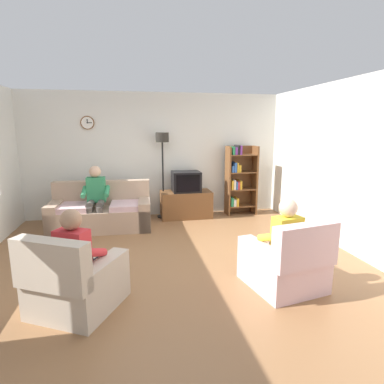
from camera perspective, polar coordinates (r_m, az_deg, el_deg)
name	(u,v)px	position (r m, az deg, el deg)	size (l,w,h in m)	color
ground_plane	(171,260)	(4.83, -3.74, -12.16)	(12.00, 12.00, 0.00)	#8C603D
back_wall_assembly	(155,155)	(7.10, -6.66, 6.66)	(6.20, 0.17, 2.70)	silver
right_wall	(349,166)	(5.59, 26.64, 4.24)	(0.12, 5.80, 2.70)	silver
couch	(101,213)	(6.42, -16.13, -3.63)	(1.93, 0.95, 0.90)	tan
tv_stand	(186,204)	(6.94, -1.09, -2.23)	(1.10, 0.56, 0.58)	brown
tv	(186,182)	(6.82, -1.07, 1.90)	(0.60, 0.49, 0.44)	black
bookshelf	(239,179)	(7.22, 8.47, 2.40)	(0.68, 0.36, 1.58)	brown
floor_lamp	(162,152)	(6.80, -5.38, 7.31)	(0.28, 0.28, 1.85)	black
armchair_near_window	(76,284)	(3.74, -20.33, -15.37)	(1.12, 1.15, 0.90)	#BCAD99
armchair_near_bookshelf	(285,265)	(4.12, 16.48, -12.53)	(0.95, 1.02, 0.90)	beige
person_on_couch	(96,195)	(6.24, -17.05, -0.48)	(0.52, 0.55, 1.24)	#338C59
person_in_left_armchair	(79,253)	(3.68, -19.82, -10.43)	(0.61, 0.63, 1.12)	red
person_in_right_armchair	(282,238)	(4.07, 15.95, -8.03)	(0.56, 0.59, 1.12)	yellow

